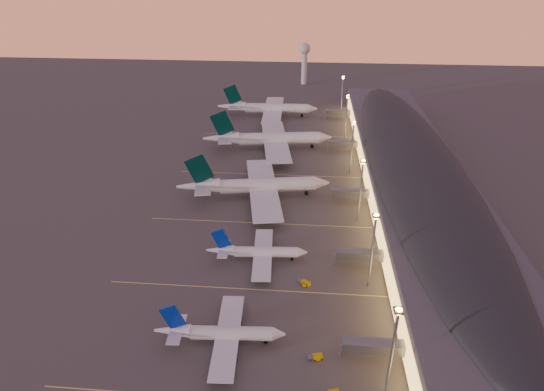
{
  "coord_description": "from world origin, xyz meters",
  "views": [
    {
      "loc": [
        15.62,
        -115.48,
        90.61
      ],
      "look_at": [
        2.0,
        45.0,
        7.0
      ],
      "focal_mm": 30.0,
      "sensor_mm": 36.0,
      "label": 1
    }
  ],
  "objects_px": {
    "baggage_tug_c": "(304,283)",
    "airliner_narrow_north": "(257,252)",
    "baggage_tug_b": "(316,357)",
    "radar_tower": "(305,57)",
    "airliner_narrow_south": "(220,333)",
    "airliner_wide_mid": "(268,139)",
    "airliner_wide_near": "(254,186)",
    "airliner_wide_far": "(268,108)"
  },
  "relations": [
    {
      "from": "airliner_wide_far",
      "to": "baggage_tug_b",
      "type": "xyz_separation_m",
      "value": [
        31.19,
        -201.48,
        -4.81
      ]
    },
    {
      "from": "airliner_wide_near",
      "to": "airliner_narrow_north",
      "type": "bearing_deg",
      "value": -91.96
    },
    {
      "from": "airliner_narrow_south",
      "to": "airliner_narrow_north",
      "type": "distance_m",
      "value": 38.55
    },
    {
      "from": "airliner_wide_mid",
      "to": "airliner_wide_near",
      "type": "bearing_deg",
      "value": -98.94
    },
    {
      "from": "airliner_narrow_south",
      "to": "baggage_tug_c",
      "type": "relative_size",
      "value": 7.89
    },
    {
      "from": "baggage_tug_c",
      "to": "airliner_narrow_north",
      "type": "bearing_deg",
      "value": 172.51
    },
    {
      "from": "airliner_narrow_south",
      "to": "baggage_tug_c",
      "type": "height_order",
      "value": "airliner_narrow_south"
    },
    {
      "from": "airliner_narrow_north",
      "to": "airliner_wide_near",
      "type": "height_order",
      "value": "airliner_wide_near"
    },
    {
      "from": "airliner_narrow_north",
      "to": "airliner_wide_mid",
      "type": "relative_size",
      "value": 0.5
    },
    {
      "from": "airliner_wide_near",
      "to": "baggage_tug_c",
      "type": "relative_size",
      "value": 14.71
    },
    {
      "from": "airliner_narrow_south",
      "to": "radar_tower",
      "type": "relative_size",
      "value": 1.07
    },
    {
      "from": "airliner_narrow_south",
      "to": "airliner_wide_near",
      "type": "relative_size",
      "value": 0.54
    },
    {
      "from": "airliner_narrow_north",
      "to": "radar_tower",
      "type": "relative_size",
      "value": 1.05
    },
    {
      "from": "airliner_narrow_north",
      "to": "baggage_tug_b",
      "type": "height_order",
      "value": "airliner_narrow_north"
    },
    {
      "from": "airliner_wide_mid",
      "to": "radar_tower",
      "type": "height_order",
      "value": "radar_tower"
    },
    {
      "from": "airliner_wide_far",
      "to": "baggage_tug_b",
      "type": "bearing_deg",
      "value": -82.77
    },
    {
      "from": "airliner_wide_near",
      "to": "airliner_wide_far",
      "type": "xyz_separation_m",
      "value": [
        -5.0,
        114.0,
        -0.03
      ]
    },
    {
      "from": "baggage_tug_c",
      "to": "baggage_tug_b",
      "type": "bearing_deg",
      "value": -54.38
    },
    {
      "from": "airliner_wide_mid",
      "to": "baggage_tug_b",
      "type": "xyz_separation_m",
      "value": [
        25.57,
        -143.96,
        -5.16
      ]
    },
    {
      "from": "radar_tower",
      "to": "airliner_narrow_south",
      "type": "bearing_deg",
      "value": -93.11
    },
    {
      "from": "airliner_narrow_north",
      "to": "airliner_wide_near",
      "type": "relative_size",
      "value": 0.53
    },
    {
      "from": "airliner_wide_near",
      "to": "radar_tower",
      "type": "relative_size",
      "value": 2.0
    },
    {
      "from": "airliner_narrow_south",
      "to": "baggage_tug_b",
      "type": "distance_m",
      "value": 25.65
    },
    {
      "from": "airliner_narrow_north",
      "to": "airliner_narrow_south",
      "type": "bearing_deg",
      "value": -101.72
    },
    {
      "from": "airliner_narrow_north",
      "to": "airliner_wide_near",
      "type": "bearing_deg",
      "value": 94.31
    },
    {
      "from": "radar_tower",
      "to": "baggage_tug_b",
      "type": "height_order",
      "value": "radar_tower"
    },
    {
      "from": "airliner_wide_far",
      "to": "baggage_tug_c",
      "type": "relative_size",
      "value": 14.65
    },
    {
      "from": "airliner_wide_far",
      "to": "baggage_tug_c",
      "type": "distance_m",
      "value": 173.89
    },
    {
      "from": "airliner_wide_near",
      "to": "airliner_wide_far",
      "type": "relative_size",
      "value": 1.0
    },
    {
      "from": "airliner_wide_far",
      "to": "radar_tower",
      "type": "height_order",
      "value": "radar_tower"
    },
    {
      "from": "airliner_wide_near",
      "to": "baggage_tug_b",
      "type": "distance_m",
      "value": 91.45
    },
    {
      "from": "airliner_wide_near",
      "to": "airliner_wide_mid",
      "type": "bearing_deg",
      "value": 79.49
    },
    {
      "from": "airliner_narrow_south",
      "to": "airliner_wide_far",
      "type": "relative_size",
      "value": 0.54
    },
    {
      "from": "baggage_tug_b",
      "to": "airliner_wide_mid",
      "type": "bearing_deg",
      "value": 86.33
    },
    {
      "from": "airliner_wide_mid",
      "to": "radar_tower",
      "type": "xyz_separation_m",
      "value": [
        15.91,
        147.02,
        16.19
      ]
    },
    {
      "from": "baggage_tug_b",
      "to": "baggage_tug_c",
      "type": "relative_size",
      "value": 0.92
    },
    {
      "from": "airliner_narrow_south",
      "to": "airliner_wide_far",
      "type": "bearing_deg",
      "value": 88.53
    },
    {
      "from": "radar_tower",
      "to": "baggage_tug_b",
      "type": "relative_size",
      "value": 7.99
    },
    {
      "from": "baggage_tug_c",
      "to": "airliner_wide_mid",
      "type": "bearing_deg",
      "value": 129.57
    },
    {
      "from": "baggage_tug_c",
      "to": "airliner_wide_near",
      "type": "bearing_deg",
      "value": 140.07
    },
    {
      "from": "airliner_narrow_south",
      "to": "baggage_tug_b",
      "type": "relative_size",
      "value": 8.56
    },
    {
      "from": "airliner_narrow_south",
      "to": "baggage_tug_b",
      "type": "bearing_deg",
      "value": -11.14
    }
  ]
}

